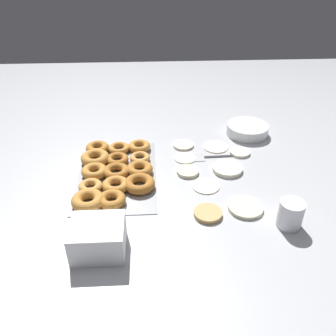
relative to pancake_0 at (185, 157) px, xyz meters
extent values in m
plane|color=#B2B5BA|center=(0.15, -0.01, 0.00)|extent=(3.00, 3.00, 0.00)
cylinder|color=beige|center=(0.00, 0.00, 0.00)|extent=(0.09, 0.09, 0.01)
cylinder|color=silver|center=(0.20, 0.06, 0.00)|extent=(0.10, 0.10, 0.01)
cylinder|color=tan|center=(0.36, 0.04, 0.00)|extent=(0.09, 0.09, 0.01)
cylinder|color=silver|center=(0.10, 0.16, 0.00)|extent=(0.12, 0.12, 0.02)
cylinder|color=beige|center=(-0.09, 0.14, 0.00)|extent=(0.11, 0.11, 0.01)
cylinder|color=silver|center=(-0.10, 0.00, 0.00)|extent=(0.09, 0.09, 0.01)
cylinder|color=beige|center=(0.11, 0.00, 0.00)|extent=(0.09, 0.09, 0.01)
cylinder|color=beige|center=(0.33, 0.17, 0.00)|extent=(0.12, 0.12, 0.01)
cylinder|color=silver|center=(-0.03, 0.24, 0.00)|extent=(0.09, 0.09, 0.01)
cube|color=#93969B|center=(0.11, -0.27, 0.00)|extent=(0.48, 0.30, 0.01)
torus|color=#B7752D|center=(-0.07, -0.37, 0.02)|extent=(0.10, 0.10, 0.03)
torus|color=#C68438|center=(0.02, -0.36, 0.02)|extent=(0.12, 0.12, 0.04)
torus|color=#C68438|center=(0.11, -0.36, 0.02)|extent=(0.10, 0.10, 0.03)
torus|color=#D19347|center=(0.20, -0.36, 0.01)|extent=(0.09, 0.09, 0.03)
torus|color=#C68438|center=(0.29, -0.36, 0.02)|extent=(0.11, 0.11, 0.04)
torus|color=#C68438|center=(-0.07, -0.28, 0.01)|extent=(0.09, 0.09, 0.02)
torus|color=#AD6B28|center=(0.02, -0.28, 0.01)|extent=(0.09, 0.09, 0.03)
torus|color=#AD6B28|center=(0.11, -0.27, 0.02)|extent=(0.10, 0.10, 0.03)
torus|color=#C68438|center=(0.20, -0.27, 0.02)|extent=(0.10, 0.10, 0.03)
torus|color=#B7752D|center=(0.29, -0.28, 0.02)|extent=(0.10, 0.10, 0.03)
torus|color=#C68438|center=(-0.07, -0.19, 0.02)|extent=(0.10, 0.10, 0.03)
torus|color=#D19347|center=(0.01, -0.19, 0.01)|extent=(0.08, 0.08, 0.02)
torus|color=#B7752D|center=(0.10, -0.19, 0.02)|extent=(0.10, 0.10, 0.03)
torus|color=#AD6B28|center=(0.20, -0.18, 0.02)|extent=(0.11, 0.11, 0.03)
cylinder|color=white|center=(-0.20, 0.31, 0.02)|extent=(0.19, 0.19, 0.05)
cube|color=white|center=(0.50, -0.30, 0.01)|extent=(0.13, 0.15, 0.02)
cube|color=white|center=(0.50, -0.30, 0.02)|extent=(0.13, 0.15, 0.02)
cube|color=white|center=(0.50, -0.30, 0.04)|extent=(0.13, 0.15, 0.02)
cube|color=white|center=(0.50, -0.30, 0.06)|extent=(0.13, 0.15, 0.02)
cube|color=white|center=(0.50, -0.30, 0.08)|extent=(0.13, 0.15, 0.02)
cylinder|color=white|center=(0.42, 0.29, 0.04)|extent=(0.08, 0.08, 0.09)
cube|color=black|center=(0.00, 0.14, 0.00)|extent=(0.02, 0.13, 0.01)
cube|color=#BCBCC1|center=(0.00, 0.03, 0.00)|extent=(0.06, 0.11, 0.01)
camera|label=1|loc=(1.25, -0.14, 0.77)|focal=38.00mm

